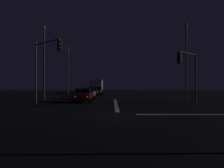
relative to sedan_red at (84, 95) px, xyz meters
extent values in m
cube|color=black|center=(3.76, -10.67, -0.85)|extent=(120.00, 120.00, 0.10)
cube|color=white|center=(3.76, -2.52, -0.80)|extent=(0.35, 13.94, 0.01)
cube|color=yellow|center=(3.76, 9.08, -0.80)|extent=(22.00, 0.15, 0.01)
cube|color=maroon|center=(0.00, -0.04, -0.13)|extent=(1.80, 4.20, 0.70)
cube|color=black|center=(0.00, 0.16, 0.49)|extent=(1.60, 2.00, 0.55)
cylinder|color=black|center=(0.90, -1.59, -0.48)|extent=(0.22, 0.64, 0.64)
cylinder|color=black|center=(-0.90, -1.59, -0.48)|extent=(0.22, 0.64, 0.64)
cylinder|color=black|center=(0.90, 1.51, -0.48)|extent=(0.22, 0.64, 0.64)
cylinder|color=black|center=(-0.90, 1.51, -0.48)|extent=(0.22, 0.64, 0.64)
sphere|color=#F9EFC6|center=(0.65, -2.16, -0.08)|extent=(0.22, 0.22, 0.22)
sphere|color=#F9EFC6|center=(-0.65, -2.16, -0.08)|extent=(0.22, 0.22, 0.22)
cube|color=#B7B7BC|center=(-0.02, 5.85, -0.13)|extent=(1.80, 4.20, 0.70)
cube|color=black|center=(-0.02, 6.05, 0.49)|extent=(1.60, 2.00, 0.55)
cylinder|color=black|center=(0.88, 4.30, -0.48)|extent=(0.22, 0.64, 0.64)
cylinder|color=black|center=(-0.92, 4.30, -0.48)|extent=(0.22, 0.64, 0.64)
cylinder|color=black|center=(0.88, 7.40, -0.48)|extent=(0.22, 0.64, 0.64)
cylinder|color=black|center=(-0.92, 7.40, -0.48)|extent=(0.22, 0.64, 0.64)
sphere|color=#F9EFC6|center=(0.63, 3.73, -0.08)|extent=(0.22, 0.22, 0.22)
sphere|color=#F9EFC6|center=(-0.67, 3.73, -0.08)|extent=(0.22, 0.22, 0.22)
cube|color=navy|center=(0.00, 11.28, -0.13)|extent=(1.80, 4.20, 0.70)
cube|color=black|center=(0.00, 11.48, 0.49)|extent=(1.60, 2.00, 0.55)
cylinder|color=black|center=(0.90, 9.73, -0.48)|extent=(0.22, 0.64, 0.64)
cylinder|color=black|center=(-0.90, 9.73, -0.48)|extent=(0.22, 0.64, 0.64)
cylinder|color=black|center=(0.90, 12.83, -0.48)|extent=(0.22, 0.64, 0.64)
cylinder|color=black|center=(-0.90, 12.83, -0.48)|extent=(0.22, 0.64, 0.64)
sphere|color=#F9EFC6|center=(0.65, 9.16, -0.08)|extent=(0.22, 0.22, 0.22)
sphere|color=#F9EFC6|center=(-0.65, 9.16, -0.08)|extent=(0.22, 0.22, 0.22)
cube|color=#C66014|center=(0.50, 16.85, -0.13)|extent=(1.80, 4.20, 0.70)
cube|color=black|center=(0.50, 17.05, 0.49)|extent=(1.60, 2.00, 0.55)
cylinder|color=black|center=(1.40, 15.30, -0.48)|extent=(0.22, 0.64, 0.64)
cylinder|color=black|center=(-0.40, 15.30, -0.48)|extent=(0.22, 0.64, 0.64)
cylinder|color=black|center=(1.40, 18.40, -0.48)|extent=(0.22, 0.64, 0.64)
cylinder|color=black|center=(-0.40, 18.40, -0.48)|extent=(0.22, 0.64, 0.64)
sphere|color=#F9EFC6|center=(1.15, 14.73, -0.08)|extent=(0.22, 0.22, 0.22)
sphere|color=#F9EFC6|center=(-0.15, 14.73, -0.08)|extent=(0.22, 0.22, 0.22)
cube|color=beige|center=(-0.02, 20.57, 0.83)|extent=(2.40, 2.20, 2.30)
cube|color=silver|center=(-0.02, 25.07, 0.98)|extent=(2.40, 5.00, 2.60)
cylinder|color=black|center=(1.18, 21.17, -0.32)|extent=(0.28, 0.96, 0.96)
cylinder|color=black|center=(-1.22, 21.17, -0.32)|extent=(0.28, 0.96, 0.96)
cylinder|color=black|center=(1.18, 25.87, -0.32)|extent=(0.28, 0.96, 0.96)
cylinder|color=black|center=(-1.22, 25.87, -0.32)|extent=(0.28, 0.96, 0.96)
sphere|color=#F9EFC6|center=(0.83, 19.42, 0.23)|extent=(0.26, 0.26, 0.26)
sphere|color=#F9EFC6|center=(-0.87, 19.42, 0.23)|extent=(0.26, 0.26, 0.26)
cylinder|color=#4C4C51|center=(12.30, -2.12, 1.96)|extent=(0.18, 0.18, 5.52)
cylinder|color=#4C4C51|center=(11.06, -3.36, 4.42)|extent=(2.57, 2.57, 0.12)
cube|color=black|center=(9.82, -4.61, 3.80)|extent=(0.46, 0.46, 1.05)
sphere|color=red|center=(9.71, -4.72, 4.14)|extent=(0.22, 0.22, 0.22)
sphere|color=black|center=(9.71, -4.72, 3.80)|extent=(0.22, 0.22, 0.22)
sphere|color=black|center=(9.71, -4.72, 3.45)|extent=(0.22, 0.22, 0.22)
cylinder|color=#4C4C51|center=(-4.79, -2.12, 2.49)|extent=(0.18, 0.18, 6.58)
cylinder|color=#4C4C51|center=(-3.14, -3.78, 5.47)|extent=(3.39, 3.39, 0.12)
cube|color=black|center=(-1.49, -5.43, 4.85)|extent=(0.46, 0.46, 1.05)
sphere|color=red|center=(-1.37, -5.54, 5.19)|extent=(0.22, 0.22, 0.22)
sphere|color=black|center=(-1.37, -5.54, 4.85)|extent=(0.22, 0.22, 0.22)
sphere|color=black|center=(-1.37, -5.54, 4.50)|extent=(0.22, 0.22, 0.22)
cylinder|color=#424247|center=(-5.49, 19.08, 3.73)|extent=(0.20, 0.20, 9.07)
sphere|color=#F9AD47|center=(-5.49, 19.08, 8.45)|extent=(0.44, 0.44, 0.44)
cylinder|color=#424247|center=(13.00, 3.08, 4.02)|extent=(0.20, 0.20, 9.63)
sphere|color=#F9AD47|center=(13.00, 3.08, 9.01)|extent=(0.44, 0.44, 0.44)
cylinder|color=#424247|center=(-5.49, 3.08, 3.82)|extent=(0.20, 0.20, 9.25)
sphere|color=#F9AD47|center=(-5.49, 3.08, 8.63)|extent=(0.44, 0.44, 0.44)
camera|label=1|loc=(3.35, -26.19, 1.31)|focal=36.15mm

